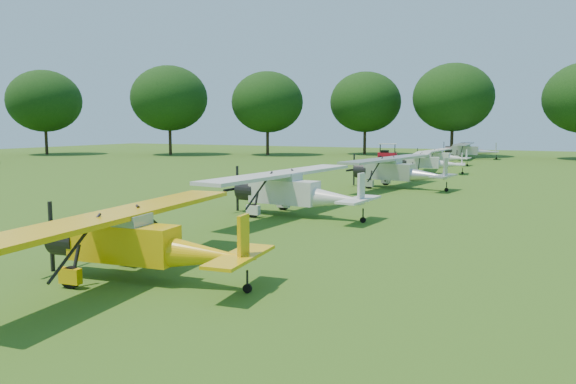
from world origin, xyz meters
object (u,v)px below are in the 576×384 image
aircraft_4 (396,169)px  aircraft_6 (441,155)px  aircraft_3 (294,188)px  aircraft_5 (427,161)px  aircraft_7 (469,149)px  aircraft_2 (138,238)px  golf_cart (387,154)px

aircraft_4 → aircraft_6: (-1.59, 24.37, -0.28)m
aircraft_3 → aircraft_5: aircraft_3 is taller
aircraft_5 → aircraft_6: 11.35m
aircraft_3 → aircraft_6: size_ratio=1.28×
aircraft_7 → aircraft_3: bearing=-93.2°
aircraft_2 → golf_cart: 58.39m
aircraft_5 → aircraft_6: bearing=86.8°
aircraft_3 → aircraft_5: size_ratio=1.18×
aircraft_7 → aircraft_4: bearing=-91.6°
aircraft_2 → aircraft_5: (-0.30, 39.31, -0.10)m
aircraft_4 → aircraft_7: size_ratio=1.06×
aircraft_5 → aircraft_7: 24.07m
aircraft_2 → aircraft_7: (-0.14, 63.39, 0.02)m
aircraft_2 → aircraft_3: 12.23m
golf_cart → aircraft_4: bearing=-86.3°
aircraft_6 → golf_cart: golf_cart is taller
aircraft_2 → aircraft_3: aircraft_3 is taller
aircraft_5 → aircraft_7: bearing=81.6°
aircraft_5 → aircraft_6: aircraft_5 is taller
aircraft_2 → aircraft_3: bearing=88.4°
aircraft_2 → aircraft_6: bearing=85.5°
aircraft_2 → aircraft_3: size_ratio=0.92×
aircraft_4 → aircraft_5: size_ratio=1.17×
aircraft_3 → golf_cart: size_ratio=4.50×
golf_cart → aircraft_7: bearing=18.6°
aircraft_4 → aircraft_6: bearing=102.6°
aircraft_2 → aircraft_6: (-1.24, 50.63, -0.19)m
golf_cart → aircraft_6: bearing=-54.3°
aircraft_4 → aircraft_7: 37.13m
aircraft_5 → golf_cart: 20.43m
aircraft_5 → aircraft_6: (-0.94, 11.31, -0.09)m
aircraft_7 → aircraft_5: bearing=-92.7°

